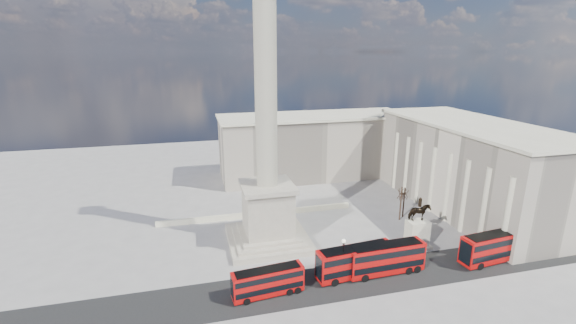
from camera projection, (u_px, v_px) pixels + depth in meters
The scene contains 18 objects.
ground at pixel (274, 255), 64.25m from camera, with size 180.00×180.00×0.00m, color gray.
asphalt_road at pixel (322, 284), 56.12m from camera, with size 120.00×9.00×0.01m, color black.
nelsons_column at pixel (267, 172), 65.35m from camera, with size 14.00×14.00×49.85m.
balustrade_wall at pixel (258, 214), 79.01m from camera, with size 40.00×0.60×1.10m, color beige.
building_east at pixel (471, 166), 81.65m from camera, with size 19.00×46.00×18.60m.
building_northeast at pixel (315, 145), 103.96m from camera, with size 51.00×17.00×16.60m.
red_bus_a at pixel (268, 282), 53.07m from camera, with size 10.21×3.33×4.06m.
red_bus_b at pixel (386, 258), 58.26m from camera, with size 12.13×3.15×4.89m.
red_bus_c at pixel (356, 261), 57.45m from camera, with size 12.17×3.84×4.85m.
red_bus_d at pixel (495, 247), 61.63m from camera, with size 12.39×4.00×4.93m.
victorian_lamp at pixel (343, 257), 55.74m from camera, with size 0.59×0.59×6.87m.
equestrian_statue at pixel (417, 230), 65.96m from camera, with size 4.49×3.36×9.21m.
bare_tree_near at pixel (481, 204), 70.50m from camera, with size 1.66×1.66×7.26m.
bare_tree_mid at pixel (405, 193), 77.59m from camera, with size 1.76×1.76×6.67m.
bare_tree_far at pixel (402, 193), 76.15m from camera, with size 1.79×1.79×7.32m.
pedestrian_walking at pixel (392, 252), 63.62m from camera, with size 0.57×0.38×1.57m, color #24252A.
pedestrian_standing at pixel (417, 241), 67.44m from camera, with size 0.77×0.60×1.59m, color #24252A.
pedestrian_crossing at pixel (337, 262), 60.31m from camera, with size 1.00×0.42×1.71m, color #24252A.
Camera 1 is at (-11.90, -56.28, 32.64)m, focal length 24.00 mm.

